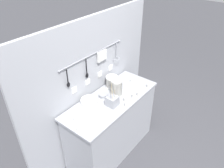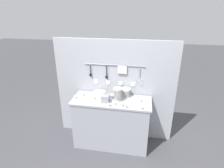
{
  "view_description": "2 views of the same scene",
  "coord_description": "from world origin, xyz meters",
  "px_view_note": "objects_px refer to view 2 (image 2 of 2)",
  "views": [
    {
      "loc": [
        -1.63,
        -1.3,
        2.47
      ],
      "look_at": [
        0.05,
        0.03,
        1.06
      ],
      "focal_mm": 35.0,
      "sensor_mm": 36.0,
      "label": 1
    },
    {
      "loc": [
        0.49,
        -2.68,
        2.32
      ],
      "look_at": [
        0.01,
        -0.01,
        1.17
      ],
      "focal_mm": 30.0,
      "sensor_mm": 36.0,
      "label": 2
    }
  ],
  "objects_px": {
    "steel_mixing_bowl": "(111,96)",
    "cup_beside_plates": "(126,107)",
    "cup_front_right": "(82,94)",
    "cup_front_left": "(122,105)",
    "cutlery_caddy": "(105,98)",
    "bowl_stack_short_front": "(126,93)",
    "cup_back_left": "(94,98)",
    "cup_edge_near": "(109,105)",
    "cup_back_right": "(115,103)",
    "bowl_stack_tall_left": "(118,94)",
    "cup_centre": "(141,108)",
    "plate_stack": "(100,93)",
    "cup_edge_far": "(75,97)",
    "cup_mid_row": "(140,100)"
  },
  "relations": [
    {
      "from": "plate_stack",
      "to": "bowl_stack_short_front",
      "type": "bearing_deg",
      "value": 2.89
    },
    {
      "from": "bowl_stack_tall_left",
      "to": "cup_front_right",
      "type": "distance_m",
      "value": 0.63
    },
    {
      "from": "cup_edge_near",
      "to": "cup_beside_plates",
      "type": "relative_size",
      "value": 1.0
    },
    {
      "from": "cup_edge_near",
      "to": "cup_mid_row",
      "type": "relative_size",
      "value": 1.0
    },
    {
      "from": "cup_beside_plates",
      "to": "cup_back_right",
      "type": "height_order",
      "value": "same"
    },
    {
      "from": "cutlery_caddy",
      "to": "cup_edge_near",
      "type": "height_order",
      "value": "cutlery_caddy"
    },
    {
      "from": "bowl_stack_tall_left",
      "to": "cup_mid_row",
      "type": "relative_size",
      "value": 4.48
    },
    {
      "from": "cup_edge_near",
      "to": "cup_back_right",
      "type": "height_order",
      "value": "same"
    },
    {
      "from": "bowl_stack_short_front",
      "to": "cutlery_caddy",
      "type": "distance_m",
      "value": 0.39
    },
    {
      "from": "plate_stack",
      "to": "cup_edge_near",
      "type": "xyz_separation_m",
      "value": [
        0.23,
        -0.36,
        -0.01
      ]
    },
    {
      "from": "cup_edge_near",
      "to": "cup_front_left",
      "type": "xyz_separation_m",
      "value": [
        0.19,
        0.03,
        0.0
      ]
    },
    {
      "from": "bowl_stack_short_front",
      "to": "cup_centre",
      "type": "relative_size",
      "value": 3.14
    },
    {
      "from": "cup_beside_plates",
      "to": "cup_mid_row",
      "type": "relative_size",
      "value": 1.0
    },
    {
      "from": "cup_edge_near",
      "to": "cup_edge_far",
      "type": "xyz_separation_m",
      "value": [
        -0.61,
        0.16,
        0.0
      ]
    },
    {
      "from": "bowl_stack_tall_left",
      "to": "cup_mid_row",
      "type": "distance_m",
      "value": 0.38
    },
    {
      "from": "cutlery_caddy",
      "to": "cup_edge_far",
      "type": "relative_size",
      "value": 5.58
    },
    {
      "from": "steel_mixing_bowl",
      "to": "cup_front_left",
      "type": "bearing_deg",
      "value": -54.21
    },
    {
      "from": "plate_stack",
      "to": "cup_edge_near",
      "type": "relative_size",
      "value": 4.05
    },
    {
      "from": "bowl_stack_short_front",
      "to": "cup_centre",
      "type": "distance_m",
      "value": 0.48
    },
    {
      "from": "cutlery_caddy",
      "to": "cup_front_right",
      "type": "height_order",
      "value": "cutlery_caddy"
    },
    {
      "from": "bowl_stack_tall_left",
      "to": "cutlery_caddy",
      "type": "relative_size",
      "value": 0.8
    },
    {
      "from": "steel_mixing_bowl",
      "to": "cup_mid_row",
      "type": "distance_m",
      "value": 0.5
    },
    {
      "from": "steel_mixing_bowl",
      "to": "cup_edge_near",
      "type": "distance_m",
      "value": 0.33
    },
    {
      "from": "steel_mixing_bowl",
      "to": "cup_beside_plates",
      "type": "xyz_separation_m",
      "value": [
        0.29,
        -0.33,
        0.01
      ]
    },
    {
      "from": "cup_front_right",
      "to": "cup_front_left",
      "type": "distance_m",
      "value": 0.76
    },
    {
      "from": "bowl_stack_short_front",
      "to": "cutlery_caddy",
      "type": "xyz_separation_m",
      "value": [
        -0.3,
        -0.24,
        -0.01
      ]
    },
    {
      "from": "steel_mixing_bowl",
      "to": "cup_back_right",
      "type": "xyz_separation_m",
      "value": [
        0.1,
        -0.26,
        0.01
      ]
    },
    {
      "from": "cup_back_right",
      "to": "cup_back_left",
      "type": "height_order",
      "value": "same"
    },
    {
      "from": "cup_back_left",
      "to": "cup_edge_near",
      "type": "bearing_deg",
      "value": -33.12
    },
    {
      "from": "bowl_stack_tall_left",
      "to": "cup_front_left",
      "type": "xyz_separation_m",
      "value": [
        0.09,
        -0.19,
        -0.09
      ]
    },
    {
      "from": "cup_back_right",
      "to": "cup_back_left",
      "type": "xyz_separation_m",
      "value": [
        -0.37,
        0.13,
        0.0
      ]
    },
    {
      "from": "cup_mid_row",
      "to": "plate_stack",
      "type": "bearing_deg",
      "value": 169.94
    },
    {
      "from": "cup_centre",
      "to": "cup_back_left",
      "type": "distance_m",
      "value": 0.81
    },
    {
      "from": "steel_mixing_bowl",
      "to": "cutlery_caddy",
      "type": "relative_size",
      "value": 0.4
    },
    {
      "from": "plate_stack",
      "to": "cup_back_left",
      "type": "relative_size",
      "value": 4.05
    },
    {
      "from": "bowl_stack_tall_left",
      "to": "cup_beside_plates",
      "type": "xyz_separation_m",
      "value": [
        0.16,
        -0.22,
        -0.09
      ]
    },
    {
      "from": "steel_mixing_bowl",
      "to": "cup_beside_plates",
      "type": "height_order",
      "value": "cup_beside_plates"
    },
    {
      "from": "steel_mixing_bowl",
      "to": "cutlery_caddy",
      "type": "distance_m",
      "value": 0.2
    },
    {
      "from": "cup_edge_near",
      "to": "cup_back_right",
      "type": "bearing_deg",
      "value": 42.23
    },
    {
      "from": "plate_stack",
      "to": "cup_front_left",
      "type": "bearing_deg",
      "value": -38.24
    },
    {
      "from": "bowl_stack_tall_left",
      "to": "cup_centre",
      "type": "bearing_deg",
      "value": -29.2
    },
    {
      "from": "cup_edge_near",
      "to": "cup_back_right",
      "type": "relative_size",
      "value": 1.0
    },
    {
      "from": "cup_mid_row",
      "to": "cup_centre",
      "type": "bearing_deg",
      "value": -83.7
    },
    {
      "from": "plate_stack",
      "to": "cup_back_left",
      "type": "bearing_deg",
      "value": -110.16
    },
    {
      "from": "cup_front_left",
      "to": "cutlery_caddy",
      "type": "bearing_deg",
      "value": 158.13
    },
    {
      "from": "cutlery_caddy",
      "to": "cup_front_right",
      "type": "xyz_separation_m",
      "value": [
        -0.44,
        0.15,
        -0.04
      ]
    },
    {
      "from": "cup_beside_plates",
      "to": "cup_mid_row",
      "type": "distance_m",
      "value": 0.31
    },
    {
      "from": "bowl_stack_tall_left",
      "to": "cutlery_caddy",
      "type": "bearing_deg",
      "value": -157.01
    },
    {
      "from": "cup_front_right",
      "to": "cup_back_right",
      "type": "relative_size",
      "value": 1.0
    },
    {
      "from": "bowl_stack_short_front",
      "to": "cup_back_right",
      "type": "distance_m",
      "value": 0.35
    }
  ]
}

